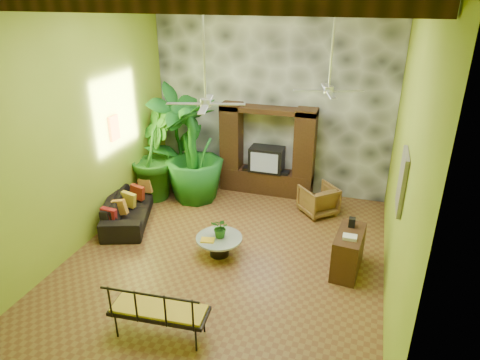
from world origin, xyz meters
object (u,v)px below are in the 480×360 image
(iron_bench, at_px, (157,310))
(tall_plant_b, at_px, (153,154))
(entertainment_center, at_px, (267,157))
(wicker_armchair, at_px, (318,200))
(ceiling_fan_back, at_px, (330,79))
(side_console, at_px, (348,252))
(tall_plant_c, at_px, (194,151))
(ceiling_fan_front, at_px, (205,90))
(coffee_table, at_px, (219,243))
(sofa, at_px, (129,206))
(tall_plant_a, at_px, (178,141))

(iron_bench, bearing_deg, tall_plant_b, 113.47)
(entertainment_center, distance_m, wicker_armchair, 1.77)
(wicker_armchair, xyz_separation_m, tall_plant_b, (-4.11, -0.29, 0.81))
(ceiling_fan_back, height_order, iron_bench, ceiling_fan_back)
(ceiling_fan_back, relative_size, side_console, 1.82)
(wicker_armchair, bearing_deg, tall_plant_b, -38.14)
(wicker_armchair, bearing_deg, iron_bench, 27.47)
(tall_plant_b, height_order, tall_plant_c, tall_plant_c)
(side_console, bearing_deg, ceiling_fan_front, -160.35)
(coffee_table, bearing_deg, sofa, 163.01)
(coffee_table, height_order, side_console, side_console)
(ceiling_fan_back, xyz_separation_m, wicker_armchair, (-0.14, 1.15, -3.05))
(wicker_armchair, bearing_deg, side_console, 69.51)
(entertainment_center, distance_m, tall_plant_a, 2.29)
(tall_plant_c, bearing_deg, ceiling_fan_front, -61.60)
(tall_plant_b, height_order, coffee_table, tall_plant_b)
(coffee_table, bearing_deg, ceiling_fan_front, -93.75)
(side_console, bearing_deg, entertainment_center, 134.08)
(ceiling_fan_front, relative_size, sofa, 0.83)
(wicker_armchair, height_order, side_console, side_console)
(tall_plant_a, distance_m, side_console, 5.07)
(tall_plant_b, distance_m, iron_bench, 5.07)
(wicker_armchair, height_order, tall_plant_b, tall_plant_b)
(tall_plant_b, distance_m, tall_plant_c, 1.06)
(ceiling_fan_front, xyz_separation_m, coffee_table, (0.03, 0.40, -3.15))
(tall_plant_b, relative_size, coffee_table, 2.50)
(entertainment_center, bearing_deg, sofa, -138.12)
(sofa, distance_m, tall_plant_c, 2.02)
(ceiling_fan_front, distance_m, ceiling_fan_back, 2.41)
(entertainment_center, xyz_separation_m, ceiling_fan_front, (-0.20, -3.54, 2.44))
(tall_plant_c, xyz_separation_m, side_console, (3.92, -1.98, -0.87))
(tall_plant_a, xyz_separation_m, side_console, (4.44, -2.22, -1.01))
(coffee_table, bearing_deg, ceiling_fan_back, 34.01)
(wicker_armchair, height_order, iron_bench, iron_bench)
(ceiling_fan_front, bearing_deg, sofa, 154.66)
(ceiling_fan_back, relative_size, tall_plant_b, 0.80)
(wicker_armchair, xyz_separation_m, tall_plant_a, (-3.60, 0.10, 1.07))
(tall_plant_a, bearing_deg, ceiling_fan_front, -55.80)
(wicker_armchair, height_order, tall_plant_c, tall_plant_c)
(ceiling_fan_front, height_order, sofa, ceiling_fan_front)
(ceiling_fan_front, bearing_deg, coffee_table, 86.25)
(sofa, xyz_separation_m, wicker_armchair, (4.11, 1.59, 0.02))
(sofa, xyz_separation_m, tall_plant_a, (0.52, 1.69, 1.09))
(tall_plant_b, bearing_deg, ceiling_fan_front, -45.04)
(tall_plant_c, bearing_deg, wicker_armchair, 2.58)
(sofa, bearing_deg, entertainment_center, -67.88)
(tall_plant_c, distance_m, coffee_table, 2.82)
(sofa, xyz_separation_m, coffee_table, (2.48, -0.76, -0.07))
(entertainment_center, xyz_separation_m, tall_plant_a, (-2.13, -0.69, 0.45))
(ceiling_fan_front, relative_size, coffee_table, 2.01)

